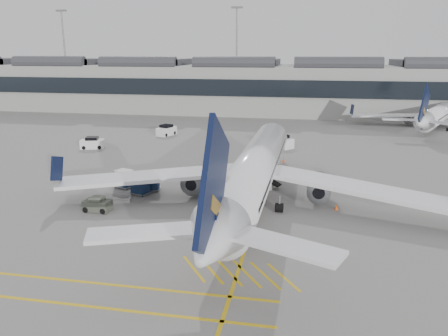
% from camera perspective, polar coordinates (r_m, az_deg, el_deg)
% --- Properties ---
extents(ground, '(220.00, 220.00, 0.00)m').
position_cam_1_polar(ground, '(38.41, -11.54, -7.00)').
color(ground, gray).
rests_on(ground, ground).
extents(terminal, '(200.00, 20.45, 12.40)m').
position_cam_1_polar(terminal, '(106.00, 3.13, 10.64)').
color(terminal, '#9E9E99').
rests_on(terminal, ground).
extents(light_masts, '(113.00, 0.60, 25.45)m').
position_cam_1_polar(light_masts, '(119.87, 3.30, 15.14)').
color(light_masts, slate).
rests_on(light_masts, ground).
extents(apron_markings, '(0.25, 60.00, 0.01)m').
position_cam_1_polar(apron_markings, '(45.31, 5.14, -3.30)').
color(apron_markings, gold).
rests_on(apron_markings, ground).
extents(airliner_main, '(37.99, 41.51, 11.03)m').
position_cam_1_polar(airliner_main, '(41.41, 3.97, -0.36)').
color(airliner_main, white).
rests_on(airliner_main, ground).
extents(airliner_far, '(29.31, 32.35, 9.24)m').
position_cam_1_polar(airliner_far, '(91.59, 26.21, 6.29)').
color(airliner_far, white).
rests_on(airliner_far, ground).
extents(belt_loader, '(4.41, 2.58, 1.75)m').
position_cam_1_polar(belt_loader, '(47.45, 4.44, -1.80)').
color(belt_loader, beige).
rests_on(belt_loader, ground).
extents(baggage_cart_a, '(1.98, 1.73, 1.84)m').
position_cam_1_polar(baggage_cart_a, '(46.36, -9.52, -1.76)').
color(baggage_cart_a, gray).
rests_on(baggage_cart_a, ground).
extents(baggage_cart_b, '(1.85, 1.57, 1.82)m').
position_cam_1_polar(baggage_cart_b, '(42.97, -1.69, -2.92)').
color(baggage_cart_b, gray).
rests_on(baggage_cart_b, ground).
extents(baggage_cart_c, '(2.00, 1.82, 1.74)m').
position_cam_1_polar(baggage_cart_c, '(45.29, -10.87, -2.29)').
color(baggage_cart_c, gray).
rests_on(baggage_cart_c, ground).
extents(baggage_cart_d, '(2.22, 2.03, 1.91)m').
position_cam_1_polar(baggage_cart_d, '(47.91, -12.91, -1.34)').
color(baggage_cart_d, gray).
rests_on(baggage_cart_d, ground).
extents(ramp_agent_a, '(0.63, 0.72, 1.65)m').
position_cam_1_polar(ramp_agent_a, '(42.82, 1.54, -3.19)').
color(ramp_agent_a, '#E3450B').
rests_on(ramp_agent_a, ground).
extents(ramp_agent_b, '(1.00, 0.95, 1.63)m').
position_cam_1_polar(ramp_agent_b, '(39.53, -2.53, -4.79)').
color(ramp_agent_b, '#F9510D').
rests_on(ramp_agent_b, ground).
extents(pushback_tug, '(2.45, 1.58, 1.34)m').
position_cam_1_polar(pushback_tug, '(41.74, -16.20, -4.63)').
color(pushback_tug, '#4A4F43').
rests_on(pushback_tug, ground).
extents(safety_cone_nose, '(0.37, 0.37, 0.51)m').
position_cam_1_polar(safety_cone_nose, '(58.21, 7.79, 1.02)').
color(safety_cone_nose, '#F24C0A').
rests_on(safety_cone_nose, ground).
extents(safety_cone_engine, '(0.37, 0.37, 0.51)m').
position_cam_1_polar(safety_cone_engine, '(41.81, 14.46, -4.96)').
color(safety_cone_engine, '#F24C0A').
rests_on(safety_cone_engine, ground).
extents(service_van_left, '(3.77, 2.59, 1.76)m').
position_cam_1_polar(service_van_left, '(68.69, -16.82, 3.11)').
color(service_van_left, white).
rests_on(service_van_left, ground).
extents(service_van_mid, '(2.94, 4.04, 1.87)m').
position_cam_1_polar(service_van_mid, '(76.86, -7.53, 4.88)').
color(service_van_mid, white).
rests_on(service_van_mid, ground).
extents(service_van_right, '(4.11, 4.01, 1.97)m').
position_cam_1_polar(service_van_right, '(66.97, 7.43, 3.42)').
color(service_van_right, white).
rests_on(service_van_right, ground).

